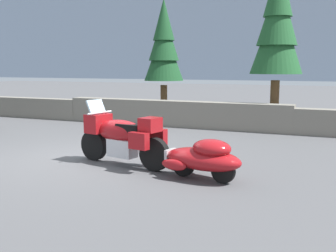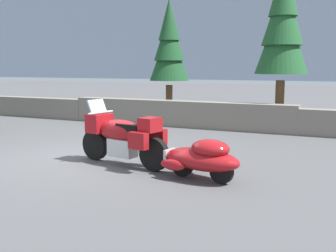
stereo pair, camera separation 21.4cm
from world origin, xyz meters
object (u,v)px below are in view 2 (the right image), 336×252
object	(u,v)px
touring_motorcycle	(122,135)
pine_tree_far_right	(169,44)
pine_tree_tall	(283,22)
car_shaped_trailer	(202,158)

from	to	relation	value
touring_motorcycle	pine_tree_far_right	xyz separation A→B (m)	(-2.26, 7.24, 2.27)
pine_tree_tall	car_shaped_trailer	bearing A→B (deg)	-91.69
touring_motorcycle	car_shaped_trailer	world-z (taller)	touring_motorcycle
touring_motorcycle	pine_tree_far_right	size ratio (longest dim) A/B	0.50
pine_tree_far_right	pine_tree_tall	bearing A→B (deg)	-9.33
car_shaped_trailer	pine_tree_tall	bearing A→B (deg)	88.31
pine_tree_far_right	car_shaped_trailer	bearing A→B (deg)	-61.47
car_shaped_trailer	touring_motorcycle	bearing A→B (deg)	168.64
car_shaped_trailer	pine_tree_far_right	bearing A→B (deg)	118.53
touring_motorcycle	pine_tree_tall	size ratio (longest dim) A/B	0.41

